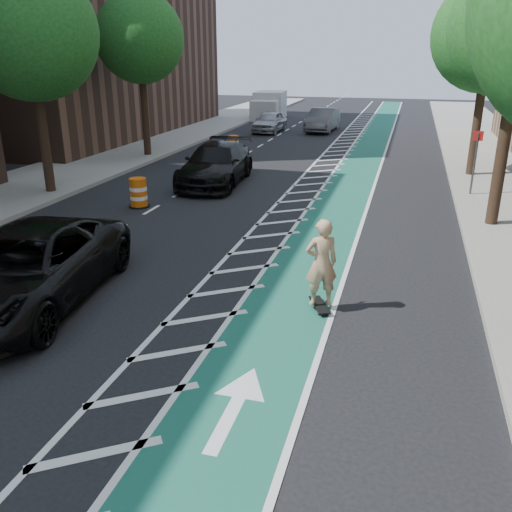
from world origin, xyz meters
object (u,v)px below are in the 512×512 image
(skateboarder, at_px, (321,263))
(suv_near, at_px, (26,268))
(barrel_a, at_px, (139,193))
(suv_far, at_px, (216,164))

(skateboarder, distance_m, suv_near, 6.26)
(barrel_a, bearing_deg, suv_near, -79.85)
(suv_near, height_order, barrel_a, suv_near)
(suv_near, bearing_deg, suv_far, 82.72)
(suv_far, relative_size, barrel_a, 5.45)
(suv_far, height_order, barrel_a, suv_far)
(skateboarder, bearing_deg, suv_near, -12.05)
(skateboarder, distance_m, barrel_a, 9.89)
(suv_near, relative_size, barrel_a, 5.75)
(suv_far, distance_m, barrel_a, 4.44)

